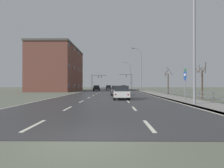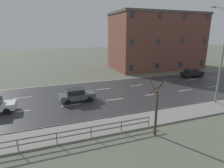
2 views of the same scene
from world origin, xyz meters
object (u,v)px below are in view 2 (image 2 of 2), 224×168
object	(u,v)px
street_lamp_midground	(221,58)
car_mid_centre	(77,95)
brick_building	(157,41)
car_near_right	(192,73)

from	to	relation	value
street_lamp_midground	car_mid_centre	xyz separation A→B (m)	(-6.14, -15.05, -4.52)
street_lamp_midground	car_mid_centre	distance (m)	16.87
car_mid_centre	brick_building	bearing A→B (deg)	124.56
brick_building	car_mid_centre	bearing A→B (deg)	-52.89
car_mid_centre	street_lamp_midground	bearing A→B (deg)	65.26
car_mid_centre	brick_building	world-z (taller)	brick_building
car_near_right	car_mid_centre	size ratio (longest dim) A/B	0.99
car_near_right	brick_building	distance (m)	12.00
street_lamp_midground	car_near_right	world-z (taller)	street_lamp_midground
street_lamp_midground	car_near_right	size ratio (longest dim) A/B	2.62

